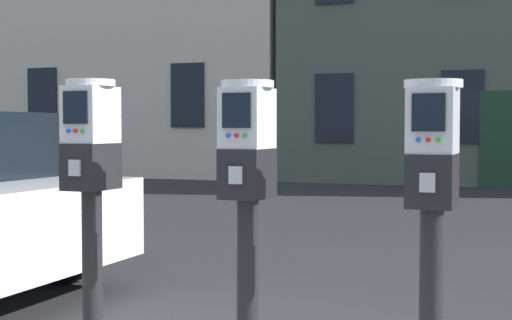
{
  "coord_description": "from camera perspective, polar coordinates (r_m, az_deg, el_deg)",
  "views": [
    {
      "loc": [
        1.46,
        -3.18,
        1.3
      ],
      "look_at": [
        0.37,
        -0.24,
        1.16
      ],
      "focal_mm": 52.23,
      "sensor_mm": 36.0,
      "label": 1
    }
  ],
  "objects": [
    {
      "name": "parking_meter_end_of_row",
      "position": [
        2.86,
        13.35,
        -2.34
      ],
      "size": [
        0.22,
        0.25,
        1.34
      ],
      "rotation": [
        0.0,
        0.0,
        -1.59
      ],
      "color": "black",
      "rests_on": "sidewalk_slab"
    },
    {
      "name": "parking_meter_twin_adjacent",
      "position": [
        3.04,
        -0.66,
        -1.81
      ],
      "size": [
        0.22,
        0.25,
        1.35
      ],
      "rotation": [
        0.0,
        0.0,
        -1.59
      ],
      "color": "black",
      "rests_on": "sidewalk_slab"
    },
    {
      "name": "parking_meter_near_kerb",
      "position": [
        3.37,
        -12.5,
        -1.2
      ],
      "size": [
        0.22,
        0.25,
        1.37
      ],
      "rotation": [
        0.0,
        0.0,
        -1.59
      ],
      "color": "black",
      "rests_on": "sidewalk_slab"
    }
  ]
}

